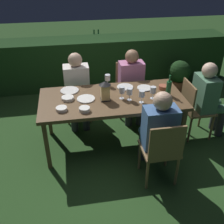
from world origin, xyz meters
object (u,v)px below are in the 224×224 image
at_px(wine_glass_d, 153,90).
at_px(bowl_bread, 68,98).
at_px(plate_d, 145,88).
at_px(potted_plant_by_hedge, 179,75).
at_px(lantern_centerpiece, 105,90).
at_px(dining_table, 112,101).
at_px(bowl_salad, 85,109).
at_px(bowl_olives, 163,87).
at_px(person_in_cream, 77,87).
at_px(wine_glass_b, 130,92).
at_px(plate_a, 125,87).
at_px(chair_side_right_a, 77,90).
at_px(person_in_green, 208,97).
at_px(ice_bucket, 96,41).
at_px(person_in_pink, 132,83).
at_px(wine_glass_e, 122,90).
at_px(plate_c, 70,91).
at_px(bowl_dip, 61,109).
at_px(side_table, 97,57).
at_px(chair_head_far, 194,107).
at_px(wine_glass_c, 108,78).
at_px(person_in_blue, 158,129).
at_px(chair_side_left_b, 162,149).
at_px(chair_side_right_b, 129,86).
at_px(green_bottle_on_table, 169,88).
at_px(plate_b, 86,99).
at_px(wine_glass_a, 142,94).

distance_m(wine_glass_d, bowl_bread, 1.12).
height_order(wine_glass_d, bowl_bread, wine_glass_d).
relative_size(plate_d, potted_plant_by_hedge, 0.33).
bearing_deg(lantern_centerpiece, dining_table, 23.96).
bearing_deg(bowl_salad, bowl_olives, 19.84).
bearing_deg(person_in_cream, wine_glass_b, -49.33).
distance_m(dining_table, person_in_cream, 0.78).
height_order(lantern_centerpiece, plate_a, lantern_centerpiece).
bearing_deg(plate_a, chair_side_right_a, 139.30).
distance_m(person_in_green, ice_bucket, 2.77).
relative_size(person_in_pink, potted_plant_by_hedge, 1.80).
distance_m(wine_glass_e, bowl_salad, 0.57).
height_order(person_in_cream, plate_c, person_in_cream).
distance_m(ice_bucket, potted_plant_by_hedge, 1.84).
distance_m(plate_a, plate_c, 0.78).
bearing_deg(bowl_dip, bowl_bread, 72.85).
xyz_separation_m(plate_a, bowl_bread, (-0.82, -0.22, 0.01)).
height_order(bowl_dip, potted_plant_by_hedge, bowl_dip).
distance_m(chair_side_right_a, side_table, 1.67).
xyz_separation_m(chair_head_far, wine_glass_c, (-1.20, 0.37, 0.38)).
bearing_deg(chair_side_right_a, person_in_blue, -59.88).
distance_m(person_in_green, bowl_dip, 2.08).
bearing_deg(chair_side_left_b, plate_d, 86.10).
bearing_deg(potted_plant_by_hedge, plate_c, -152.08).
height_order(chair_head_far, wine_glass_b, wine_glass_b).
height_order(chair_side_right_b, plate_d, chair_side_right_b).
height_order(green_bottle_on_table, ice_bucket, green_bottle_on_table).
bearing_deg(bowl_olives, person_in_green, -11.25).
height_order(person_in_pink, ice_bucket, person_in_pink).
xyz_separation_m(chair_side_right_b, ice_bucket, (-0.34, 1.59, 0.30)).
height_order(plate_d, ice_bucket, ice_bucket).
relative_size(person_in_pink, lantern_centerpiece, 4.34).
distance_m(chair_side_left_b, side_table, 3.29).
bearing_deg(person_in_blue, wine_glass_d, 80.16).
height_order(person_in_blue, bowl_olives, person_in_blue).
bearing_deg(plate_b, bowl_olives, 6.09).
xyz_separation_m(lantern_centerpiece, wine_glass_a, (0.45, -0.15, -0.03)).
bearing_deg(dining_table, person_in_green, 0.00).
relative_size(person_in_green, plate_a, 4.97).
bearing_deg(lantern_centerpiece, wine_glass_b, -10.73).
distance_m(wine_glass_a, bowl_salad, 0.75).
bearing_deg(bowl_salad, chair_side_left_b, -34.19).
bearing_deg(bowl_dip, person_in_blue, -21.16).
distance_m(person_in_pink, bowl_olives, 0.63).
xyz_separation_m(person_in_blue, bowl_salad, (-0.82, 0.36, 0.14)).
xyz_separation_m(chair_head_far, bowl_salad, (-1.59, -0.28, 0.29)).
bearing_deg(potted_plant_by_hedge, plate_d, -131.01).
height_order(wine_glass_d, bowl_olives, wine_glass_d).
bearing_deg(plate_d, person_in_green, -11.87).
distance_m(person_in_cream, green_bottle_on_table, 1.40).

